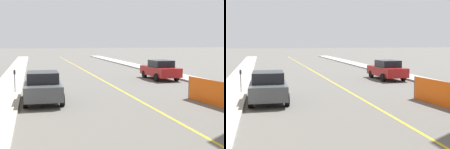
# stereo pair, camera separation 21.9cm
# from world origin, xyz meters

# --- Properties ---
(lane_stripe) EXTENTS (0.12, 72.85, 0.01)m
(lane_stripe) POSITION_xyz_m (0.00, 36.42, 0.00)
(lane_stripe) COLOR gold
(lane_stripe) RESTS_ON ground_plane
(sidewalk_left) EXTENTS (1.89, 72.85, 0.15)m
(sidewalk_left) POSITION_xyz_m (-7.06, 36.42, 0.07)
(sidewalk_left) COLOR #ADA89E
(sidewalk_left) RESTS_ON ground_plane
(sidewalk_right) EXTENTS (1.89, 72.85, 0.15)m
(sidewalk_right) POSITION_xyz_m (7.06, 36.42, 0.07)
(sidewalk_right) COLOR #ADA89E
(sidewalk_right) RESTS_ON ground_plane
(parked_car_curb_near) EXTENTS (1.94, 4.32, 1.59)m
(parked_car_curb_near) POSITION_xyz_m (-4.95, 25.93, 0.80)
(parked_car_curb_near) COLOR #474C51
(parked_car_curb_near) RESTS_ON ground_plane
(parked_car_curb_mid) EXTENTS (1.98, 4.37, 1.59)m
(parked_car_curb_mid) POSITION_xyz_m (4.74, 33.36, 0.80)
(parked_car_curb_mid) COLOR maroon
(parked_car_curb_mid) RESTS_ON ground_plane
(parking_meter_near_curb) EXTENTS (0.12, 0.11, 1.33)m
(parking_meter_near_curb) POSITION_xyz_m (-6.47, 28.69, 1.08)
(parking_meter_near_curb) COLOR #4C4C51
(parking_meter_near_curb) RESTS_ON sidewalk_left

